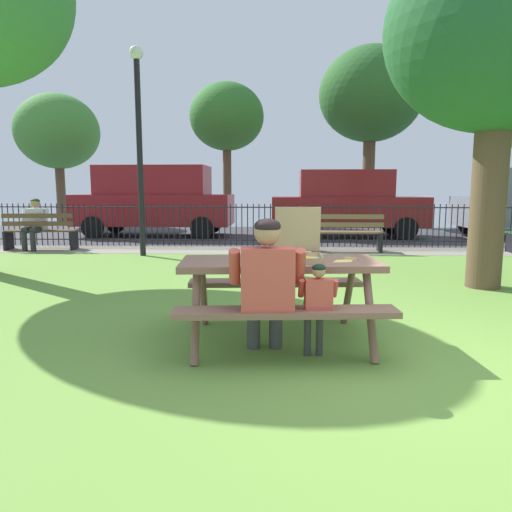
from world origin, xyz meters
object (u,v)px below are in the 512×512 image
at_px(far_tree_center, 371,96).
at_px(far_tree_left, 57,132).
at_px(person_on_park_bench, 35,222).
at_px(park_bench_left, 41,232).
at_px(tree_near_table, 500,31).
at_px(parked_car_left, 347,203).
at_px(park_bench_center, 346,233).
at_px(parked_car_far_left, 155,199).
at_px(lamp_post_walkway, 139,131).
at_px(pizza_slice_on_table, 345,260).
at_px(adult_at_table, 267,283).
at_px(child_at_table, 317,302).
at_px(pizza_box_open, 298,250).
at_px(picnic_table_foreground, 280,279).
at_px(far_tree_midleft, 227,118).

bearing_deg(far_tree_center, far_tree_left, -180.00).
bearing_deg(person_on_park_bench, park_bench_left, -7.82).
xyz_separation_m(tree_near_table, parked_car_left, (-0.98, 7.14, -2.52)).
distance_m(park_bench_center, parked_car_far_left, 6.24).
bearing_deg(lamp_post_walkway, pizza_slice_on_table, -57.87).
bearing_deg(adult_at_table, child_at_table, 0.39).
xyz_separation_m(adult_at_table, park_bench_left, (-5.45, 6.92, -0.24)).
distance_m(pizza_box_open, parked_car_left, 9.90).
height_order(picnic_table_foreground, adult_at_table, adult_at_table).
bearing_deg(park_bench_center, far_tree_left, 142.83).
distance_m(far_tree_midleft, far_tree_center, 5.44).
xyz_separation_m(child_at_table, parked_car_left, (1.67, 10.26, 0.50)).
xyz_separation_m(pizza_slice_on_table, child_at_table, (-0.29, -0.51, -0.27)).
relative_size(child_at_table, park_bench_left, 0.51).
relative_size(child_at_table, person_on_park_bench, 0.70).
xyz_separation_m(park_bench_left, parked_car_far_left, (1.83, 3.34, 0.68)).
height_order(adult_at_table, far_tree_left, far_tree_left).
height_order(lamp_post_walkway, far_tree_center, far_tree_center).
xyz_separation_m(child_at_table, park_bench_center, (1.20, 6.92, -0.09)).
xyz_separation_m(park_bench_left, far_tree_midleft, (3.54, 7.67, 3.66)).
bearing_deg(pizza_box_open, far_tree_midleft, 98.82).
xyz_separation_m(pizza_slice_on_table, park_bench_center, (0.91, 6.41, -0.36)).
height_order(person_on_park_bench, tree_near_table, tree_near_table).
height_order(picnic_table_foreground, far_tree_midleft, far_tree_midleft).
bearing_deg(parked_car_far_left, picnic_table_foreground, -69.10).
relative_size(picnic_table_foreground, far_tree_center, 0.29).
relative_size(child_at_table, far_tree_left, 0.16).
bearing_deg(parked_car_left, park_bench_center, -97.98).
bearing_deg(parked_car_far_left, far_tree_left, 138.44).
bearing_deg(picnic_table_foreground, parked_car_left, 78.55).
height_order(park_bench_left, far_tree_midleft, far_tree_midleft).
bearing_deg(pizza_box_open, parked_car_far_left, 111.79).
bearing_deg(child_at_table, pizza_slice_on_table, 60.40).
height_order(far_tree_left, far_tree_midleft, far_tree_midleft).
distance_m(parked_car_left, far_tree_midleft, 6.64).
xyz_separation_m(picnic_table_foreground, park_bench_center, (1.51, 6.41, -0.18)).
xyz_separation_m(pizza_box_open, tree_near_table, (2.79, 2.59, 2.66)).
relative_size(pizza_slice_on_table, far_tree_center, 0.04).
xyz_separation_m(far_tree_midleft, far_tree_center, (5.39, 0.00, 0.76)).
distance_m(lamp_post_walkway, tree_near_table, 6.64).
relative_size(adult_at_table, person_on_park_bench, 1.00).
xyz_separation_m(picnic_table_foreground, person_on_park_bench, (-5.70, 6.43, 0.06)).
distance_m(picnic_table_foreground, far_tree_left, 16.77).
height_order(park_bench_center, lamp_post_walkway, lamp_post_walkway).
relative_size(picnic_table_foreground, park_bench_left, 1.18).
height_order(pizza_slice_on_table, far_tree_midleft, far_tree_midleft).
xyz_separation_m(picnic_table_foreground, park_bench_left, (-5.56, 6.41, -0.18)).
bearing_deg(far_tree_left, pizza_box_open, -58.04).
bearing_deg(far_tree_center, park_bench_left, -139.35).
height_order(pizza_slice_on_table, person_on_park_bench, person_on_park_bench).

